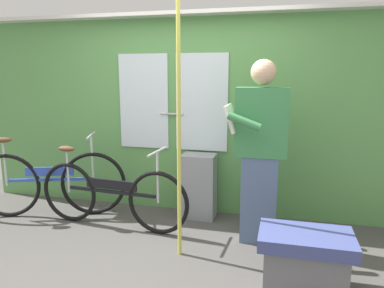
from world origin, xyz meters
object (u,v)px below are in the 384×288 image
at_px(bicycle_leaning_behind, 50,183).
at_px(trash_bin_by_wall, 199,186).
at_px(bench_seat_corner, 305,259).
at_px(handrail_pole, 179,134).
at_px(bicycle_near_door, 111,195).
at_px(passenger_reading_newspaper, 260,149).

distance_m(bicycle_leaning_behind, trash_bin_by_wall, 1.71).
height_order(trash_bin_by_wall, bench_seat_corner, trash_bin_by_wall).
bearing_deg(bench_seat_corner, trash_bin_by_wall, 133.00).
bearing_deg(bicycle_leaning_behind, handrail_pole, -36.02).
distance_m(trash_bin_by_wall, bench_seat_corner, 1.63).
bearing_deg(bicycle_near_door, bicycle_leaning_behind, 175.58).
xyz_separation_m(passenger_reading_newspaper, handrail_pole, (-0.66, -0.44, 0.19)).
relative_size(bicycle_near_door, bench_seat_corner, 2.48).
bearing_deg(bench_seat_corner, bicycle_near_door, 160.70).
bearing_deg(handrail_pole, bicycle_leaning_behind, 162.84).
bearing_deg(trash_bin_by_wall, bicycle_leaning_behind, -167.15).
bearing_deg(bench_seat_corner, bicycle_leaning_behind, 163.80).
bearing_deg(trash_bin_by_wall, passenger_reading_newspaper, -33.87).
height_order(bicycle_near_door, handrail_pole, handrail_pole).
bearing_deg(trash_bin_by_wall, bench_seat_corner, -47.00).
relative_size(bicycle_near_door, bicycle_leaning_behind, 1.06).
bearing_deg(handrail_pole, bicycle_near_door, 155.35).
distance_m(bicycle_near_door, trash_bin_by_wall, 0.98).
distance_m(bicycle_leaning_behind, bench_seat_corner, 2.89).
relative_size(bicycle_near_door, passenger_reading_newspaper, 0.99).
relative_size(trash_bin_by_wall, bench_seat_corner, 1.05).
height_order(passenger_reading_newspaper, handrail_pole, handrail_pole).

